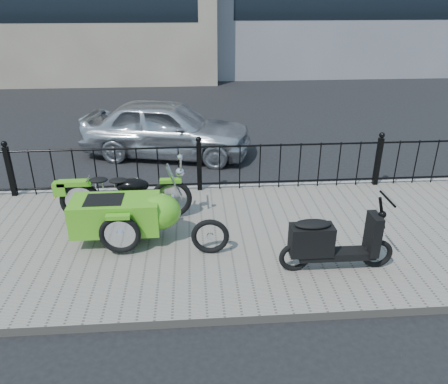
{
  "coord_description": "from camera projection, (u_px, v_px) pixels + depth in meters",
  "views": [
    {
      "loc": [
        -0.11,
        -6.46,
        3.65
      ],
      "look_at": [
        0.37,
        -0.1,
        0.7
      ],
      "focal_mm": 35.0,
      "sensor_mm": 36.0,
      "label": 1
    }
  ],
  "objects": [
    {
      "name": "ground",
      "position": [
        202.0,
        228.0,
        7.39
      ],
      "size": [
        120.0,
        120.0,
        0.0
      ],
      "primitive_type": "plane",
      "color": "black",
      "rests_on": "ground"
    },
    {
      "name": "sidewalk",
      "position": [
        203.0,
        240.0,
        6.91
      ],
      "size": [
        30.0,
        3.8,
        0.12
      ],
      "primitive_type": "cube",
      "color": "gray",
      "rests_on": "ground"
    },
    {
      "name": "curb",
      "position": [
        200.0,
        189.0,
        8.66
      ],
      "size": [
        30.0,
        0.1,
        0.12
      ],
      "primitive_type": "cube",
      "color": "gray",
      "rests_on": "ground"
    },
    {
      "name": "iron_fence",
      "position": [
        199.0,
        167.0,
        8.31
      ],
      "size": [
        14.11,
        0.11,
        1.08
      ],
      "color": "black",
      "rests_on": "sidewalk"
    },
    {
      "name": "motorcycle_sidecar",
      "position": [
        129.0,
        210.0,
        6.69
      ],
      "size": [
        2.28,
        1.48,
        0.98
      ],
      "color": "black",
      "rests_on": "sidewalk"
    },
    {
      "name": "scooter",
      "position": [
        330.0,
        243.0,
        5.91
      ],
      "size": [
        1.6,
        0.47,
        1.08
      ],
      "color": "black",
      "rests_on": "sidewalk"
    },
    {
      "name": "spare_tire",
      "position": [
        210.0,
        236.0,
        6.34
      ],
      "size": [
        0.56,
        0.12,
        0.56
      ],
      "primitive_type": "torus",
      "rotation": [
        1.57,
        0.0,
        -0.07
      ],
      "color": "black",
      "rests_on": "sidewalk"
    },
    {
      "name": "sedan_car",
      "position": [
        167.0,
        128.0,
        10.34
      ],
      "size": [
        4.24,
        2.46,
        1.36
      ],
      "primitive_type": "imported",
      "rotation": [
        0.0,
        0.0,
        1.34
      ],
      "color": "silver",
      "rests_on": "ground"
    }
  ]
}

